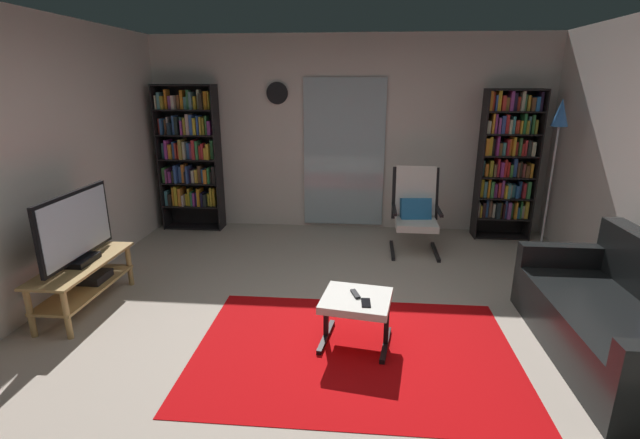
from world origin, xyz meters
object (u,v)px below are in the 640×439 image
lounge_armchair (416,208)px  wall_clock (277,93)px  television (76,230)px  tv_remote (355,294)px  tv_stand (86,277)px  leather_sofa (623,322)px  bookshelf_near_tv (189,154)px  bookshelf_near_sofa (507,161)px  ottoman (356,305)px  cell_phone (366,303)px  floor_lamp_by_shelf (558,133)px

lounge_armchair → wall_clock: 2.38m
television → tv_remote: (2.45, -0.34, -0.34)m
tv_stand → leather_sofa: (4.42, -0.42, 0.01)m
bookshelf_near_tv → bookshelf_near_sofa: bookshelf_near_tv is taller
tv_remote → tv_stand: bearing=153.2°
tv_stand → ottoman: (2.46, -0.40, 0.04)m
cell_phone → wall_clock: size_ratio=0.48×
floor_lamp_by_shelf → tv_remote: bearing=-136.9°
cell_phone → floor_lamp_by_shelf: floor_lamp_by_shelf is taller
tv_stand → leather_sofa: 4.44m
bookshelf_near_tv → wall_clock: 1.46m
floor_lamp_by_shelf → television: bearing=-159.8°
television → bookshelf_near_tv: size_ratio=0.50×
television → cell_phone: television is taller
ottoman → wall_clock: 3.53m
tv_stand → floor_lamp_by_shelf: size_ratio=0.61×
leather_sofa → television: bearing=174.9°
tv_stand → wall_clock: (1.34, 2.59, 1.56)m
cell_phone → floor_lamp_by_shelf: bearing=43.3°
floor_lamp_by_shelf → wall_clock: wall_clock is taller
television → tv_remote: 2.50m
tv_stand → television: (0.00, -0.02, 0.46)m
television → lounge_armchair: bearing=29.8°
lounge_armchair → wall_clock: bearing=155.6°
bookshelf_near_tv → leather_sofa: bookshelf_near_tv is taller
tv_stand → tv_remote: 2.48m
television → lounge_armchair: (3.14, 1.80, -0.22)m
leather_sofa → cell_phone: (-1.89, -0.08, 0.11)m
bookshelf_near_tv → lounge_armchair: (3.01, -0.64, -0.51)m
leather_sofa → bookshelf_near_sofa: bearing=91.8°
ottoman → floor_lamp_by_shelf: floor_lamp_by_shelf is taller
ottoman → lounge_armchair: bearing=72.5°
television → cell_phone: bearing=-10.6°
bookshelf_near_tv → lounge_armchair: 3.12m
tv_stand → leather_sofa: size_ratio=0.63×
leather_sofa → lounge_armchair: lounge_armchair is taller
leather_sofa → wall_clock: 4.58m
bookshelf_near_tv → wall_clock: wall_clock is taller
floor_lamp_by_shelf → wall_clock: (-3.28, 0.92, 0.40)m
lounge_armchair → ottoman: bearing=-107.5°
tv_stand → television: size_ratio=1.13×
bookshelf_near_sofa → tv_remote: bookshelf_near_sofa is taller
ottoman → cell_phone: bearing=-54.2°
wall_clock → cell_phone: bearing=-68.9°
cell_phone → bookshelf_near_tv: bearing=126.8°
tv_stand → ottoman: tv_stand is taller
tv_remote → wall_clock: 3.47m
bookshelf_near_tv → ottoman: size_ratio=3.34×
bookshelf_near_tv → tv_remote: (2.32, -2.77, -0.63)m
ottoman → tv_remote: size_ratio=4.09×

